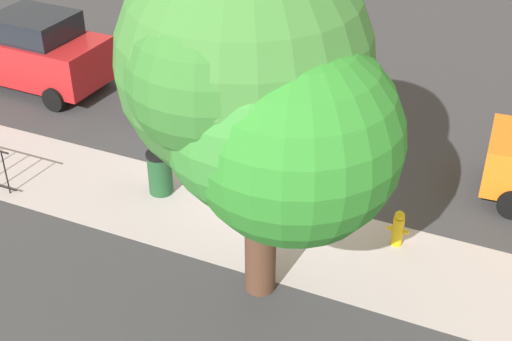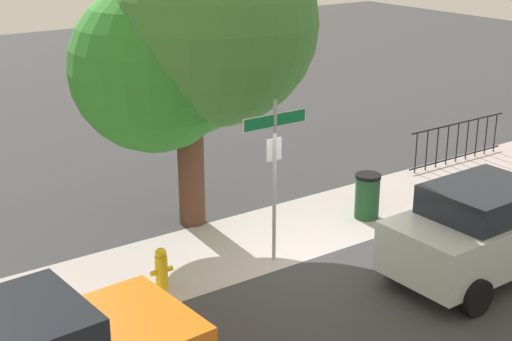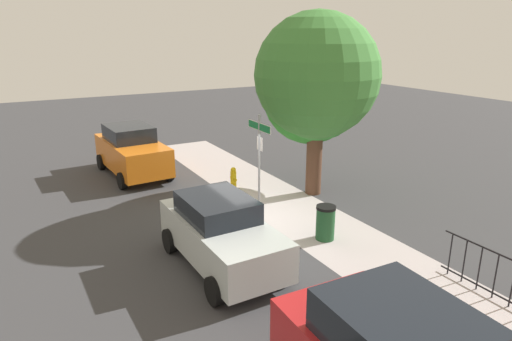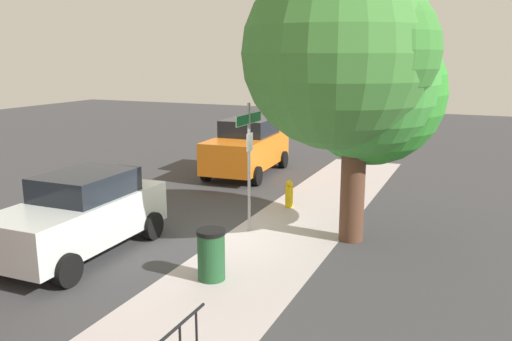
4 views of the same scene
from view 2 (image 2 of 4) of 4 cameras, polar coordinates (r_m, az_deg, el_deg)
The scene contains 8 objects.
ground_plane at distance 14.21m, azimuth 3.56°, elevation -6.96°, with size 60.00×60.00×0.00m, color #38383A.
sidewalk_strip at distance 16.29m, azimuth 6.21°, elevation -3.47°, with size 24.00×2.60×0.00m, color #ADA3A3.
street_sign at distance 13.49m, azimuth 1.43°, elevation 1.35°, with size 1.37×0.07×3.10m.
shade_tree at distance 14.87m, azimuth -4.96°, elevation 9.90°, with size 4.76×4.23×6.23m.
car_silver at distance 14.03m, azimuth 17.21°, elevation -4.22°, with size 4.08×1.98×1.75m.
iron_fence at distance 20.16m, azimuth 15.06°, elevation 2.15°, with size 3.45×0.04×1.07m.
fire_hydrant at distance 13.18m, azimuth -7.20°, elevation -7.42°, with size 0.42×0.22×0.78m.
trash_bin at distance 16.13m, azimuth 8.45°, elevation -1.92°, with size 0.55×0.55×0.98m.
Camera 2 is at (-8.04, -9.88, 6.29)m, focal length 52.61 mm.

